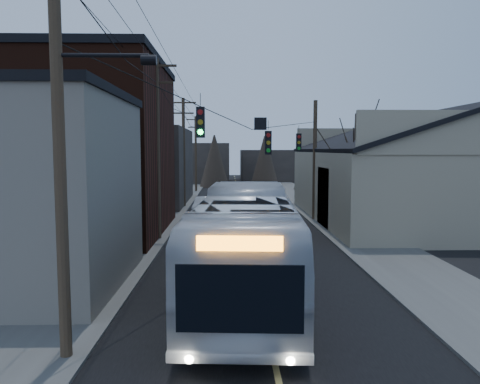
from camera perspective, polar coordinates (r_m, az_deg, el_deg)
name	(u,v)px	position (r m, az deg, el deg)	size (l,w,h in m)	color
road_surface	(242,211)	(38.29, 0.25, -2.39)	(9.00, 110.00, 0.02)	black
sidewalk_left	(162,211)	(38.65, -9.44, -2.31)	(4.00, 110.00, 0.12)	#474744
sidewalk_right	(321,211)	(39.02, 9.84, -2.25)	(4.00, 110.00, 0.12)	#474744
building_clapboard	(9,193)	(18.77, -26.33, -0.12)	(8.00, 8.00, 7.00)	slate
building_brick	(78,151)	(29.33, -19.15, 4.79)	(10.00, 12.00, 10.00)	black
building_left_far	(139,166)	(44.77, -12.24, 3.08)	(9.00, 14.00, 7.00)	#322C28
warehouse	(426,183)	(35.90, 21.71, 1.05)	(16.16, 20.60, 7.73)	gray
building_far_left	(197,163)	(73.14, -5.25, 3.56)	(10.00, 12.00, 6.00)	#322C28
building_far_right	(277,165)	(78.40, 4.54, 3.31)	(12.00, 14.00, 5.00)	#322C28
bare_tree	(355,174)	(28.99, 13.79, 2.15)	(0.40, 0.40, 7.20)	black
utility_lines	(199,151)	(32.15, -5.03, 4.98)	(11.24, 45.28, 10.50)	#382B1E
bus	(246,241)	(16.53, 0.79, -5.95)	(3.14, 13.41, 3.74)	silver
parked_car	(204,205)	(36.92, -4.35, -1.65)	(1.42, 4.07, 1.34)	#9A9DA1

